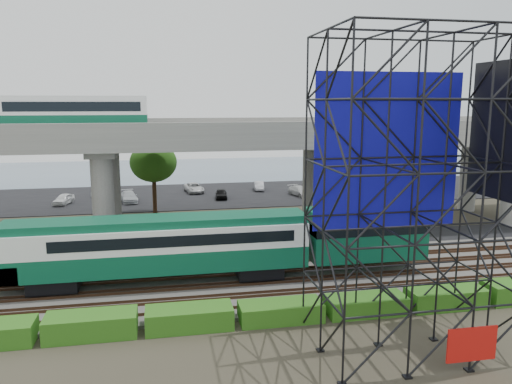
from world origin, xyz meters
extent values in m
plane|color=#474233|center=(0.00, 0.00, 0.00)|extent=(140.00, 140.00, 0.00)
cube|color=slate|center=(0.00, 2.00, 0.10)|extent=(90.00, 12.00, 0.20)
cube|color=black|center=(0.00, 10.50, 0.04)|extent=(90.00, 5.00, 0.08)
cube|color=black|center=(0.00, 34.00, 0.04)|extent=(90.00, 18.00, 0.08)
cube|color=#40536A|center=(0.00, 56.00, 0.01)|extent=(140.00, 40.00, 0.03)
cube|color=#472D1E|center=(0.00, -2.72, 0.28)|extent=(90.00, 0.08, 0.16)
cube|color=#472D1E|center=(0.00, -1.28, 0.28)|extent=(90.00, 0.08, 0.16)
cube|color=#472D1E|center=(0.00, -0.72, 0.28)|extent=(90.00, 0.08, 0.16)
cube|color=#472D1E|center=(0.00, 0.72, 0.28)|extent=(90.00, 0.08, 0.16)
cube|color=#472D1E|center=(0.00, 1.28, 0.28)|extent=(90.00, 0.08, 0.16)
cube|color=#472D1E|center=(0.00, 2.72, 0.28)|extent=(90.00, 0.08, 0.16)
cube|color=#472D1E|center=(0.00, 3.28, 0.28)|extent=(90.00, 0.08, 0.16)
cube|color=#472D1E|center=(0.00, 4.72, 0.28)|extent=(90.00, 0.08, 0.16)
cube|color=#472D1E|center=(0.00, 5.28, 0.28)|extent=(90.00, 0.08, 0.16)
cube|color=#472D1E|center=(0.00, 6.72, 0.28)|extent=(90.00, 0.08, 0.16)
cube|color=black|center=(-11.97, 2.00, 0.81)|extent=(3.00, 2.20, 0.90)
cube|color=black|center=(1.03, 2.00, 0.81)|extent=(3.00, 2.20, 0.90)
cube|color=#0B5236|center=(-5.47, 2.00, 1.96)|extent=(19.00, 3.00, 1.40)
cube|color=white|center=(-5.47, 2.00, 3.41)|extent=(19.00, 3.00, 1.50)
cube|color=#0B5236|center=(-5.47, 2.00, 4.41)|extent=(19.00, 2.60, 0.50)
cube|color=black|center=(-4.47, 2.00, 3.46)|extent=(15.00, 3.06, 0.70)
ellipsoid|color=white|center=(-14.97, 2.00, 2.86)|extent=(3.60, 3.00, 3.20)
cube|color=#0B5236|center=(-14.97, 2.00, 1.81)|extent=(2.60, 3.00, 1.10)
cube|color=#0B5236|center=(8.53, 2.00, 2.96)|extent=(8.00, 3.00, 3.40)
cube|color=#9E9B93|center=(0.00, 16.00, 8.60)|extent=(80.00, 12.00, 1.20)
cube|color=#9E9B93|center=(0.00, 10.25, 9.75)|extent=(80.00, 0.50, 1.10)
cube|color=#9E9B93|center=(0.00, 21.75, 9.75)|extent=(80.00, 0.50, 1.10)
cylinder|color=#9E9B93|center=(-10.00, 12.50, 4.00)|extent=(1.80, 1.80, 8.00)
cylinder|color=#9E9B93|center=(-10.00, 19.50, 4.00)|extent=(1.80, 1.80, 8.00)
cube|color=#9E9B93|center=(-10.00, 16.00, 7.70)|extent=(2.40, 9.00, 0.60)
cylinder|color=#9E9B93|center=(10.00, 12.50, 4.00)|extent=(1.80, 1.80, 8.00)
cylinder|color=#9E9B93|center=(10.00, 19.50, 4.00)|extent=(1.80, 1.80, 8.00)
cube|color=#9E9B93|center=(10.00, 16.00, 7.70)|extent=(2.40, 9.00, 0.60)
cylinder|color=#9E9B93|center=(28.00, 12.50, 4.00)|extent=(1.80, 1.80, 8.00)
cylinder|color=#9E9B93|center=(28.00, 19.50, 4.00)|extent=(1.80, 1.80, 8.00)
cube|color=#9E9B93|center=(28.00, 16.00, 7.70)|extent=(2.40, 9.00, 0.60)
cube|color=black|center=(-12.25, 16.00, 9.55)|extent=(12.00, 2.50, 0.70)
cube|color=#0B5236|center=(-12.25, 16.00, 10.35)|extent=(12.00, 2.50, 0.90)
cube|color=white|center=(-12.25, 16.00, 11.45)|extent=(12.00, 2.50, 1.30)
cube|color=black|center=(-12.25, 16.00, 11.50)|extent=(11.00, 2.56, 0.80)
cube|color=white|center=(-12.25, 16.00, 12.25)|extent=(12.00, 2.40, 0.30)
cube|color=#0F0EA1|center=(6.58, -4.95, 9.30)|extent=(8.10, 0.08, 8.25)
cube|color=black|center=(11.13, -8.00, 10.50)|extent=(0.06, 5.40, 6.75)
cube|color=red|center=(8.08, -11.05, 1.30)|extent=(2.40, 0.08, 1.60)
cube|color=black|center=(6.58, -8.00, 0.04)|extent=(9.36, 6.36, 0.08)
cube|color=#2D6116|center=(-9.00, -4.30, 0.60)|extent=(4.60, 1.80, 1.20)
cube|color=#2D6116|center=(-4.00, -4.30, 0.58)|extent=(4.60, 1.80, 1.15)
cube|color=#2D6116|center=(1.00, -4.30, 0.52)|extent=(4.60, 1.80, 1.03)
cube|color=#2D6116|center=(6.00, -4.30, 0.51)|extent=(4.60, 1.80, 1.01)
cube|color=#2D6116|center=(11.00, -4.30, 0.56)|extent=(4.60, 1.80, 1.12)
cylinder|color=#382314|center=(14.00, 12.50, 2.40)|extent=(0.44, 0.44, 4.80)
ellipsoid|color=#2D6116|center=(14.00, 12.50, 5.60)|extent=(4.94, 4.94, 4.18)
cylinder|color=#382314|center=(-6.00, 24.00, 2.40)|extent=(0.44, 0.44, 4.80)
ellipsoid|color=#2D6116|center=(-6.00, 24.00, 5.60)|extent=(4.94, 4.94, 4.18)
imported|color=black|center=(-2.87, 10.46, 0.77)|extent=(5.44, 3.62, 1.39)
imported|color=silver|center=(-16.55, 31.00, 0.69)|extent=(2.29, 3.82, 1.22)
imported|color=#9A9EA2|center=(-12.99, 36.00, 0.66)|extent=(1.95, 3.69, 1.16)
imported|color=#B6B8BE|center=(-9.12, 31.00, 0.71)|extent=(2.48, 4.57, 1.26)
imported|color=silver|center=(-1.02, 36.00, 0.69)|extent=(2.69, 4.65, 1.22)
imported|color=black|center=(2.00, 31.00, 0.67)|extent=(1.74, 3.60, 1.19)
imported|color=#9EA0A6|center=(7.76, 36.00, 0.66)|extent=(1.71, 3.64, 1.16)
imported|color=#B9B9B9|center=(12.12, 31.00, 0.69)|extent=(2.70, 4.47, 1.21)
imported|color=#929598|center=(15.24, 36.00, 0.62)|extent=(1.88, 3.94, 1.09)
camera|label=1|loc=(-5.20, -29.42, 11.89)|focal=35.00mm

